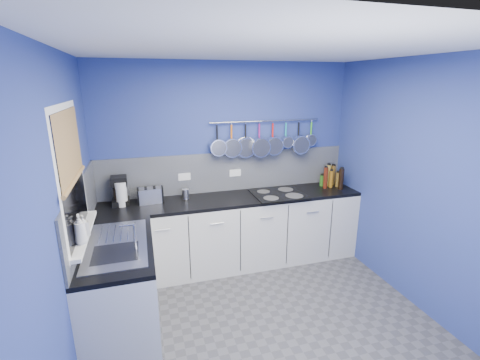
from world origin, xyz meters
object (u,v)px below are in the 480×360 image
coffee_maker (120,191)px  hob (279,194)px  canister (185,194)px  paper_towel (121,194)px  toaster (151,195)px  soap_bottle_a (80,229)px  soap_bottle_b (83,225)px

coffee_maker → hob: (1.88, -0.19, -0.16)m
coffee_maker → hob: coffee_maker is taller
canister → hob: size_ratio=0.19×
paper_towel → canister: bearing=3.1°
coffee_maker → toaster: 0.34m
canister → hob: canister is taller
canister → hob: (1.14, -0.17, -0.05)m
coffee_maker → toaster: (0.33, -0.03, -0.08)m
paper_towel → hob: size_ratio=0.44×
hob → toaster: bearing=174.2°
paper_towel → canister: paper_towel is taller
hob → paper_towel: bearing=175.9°
coffee_maker → canister: coffee_maker is taller
soap_bottle_a → toaster: soap_bottle_a is taller
soap_bottle_a → coffee_maker: 1.28m
soap_bottle_b → hob: 2.30m
paper_towel → hob: bearing=-4.1°
soap_bottle_a → coffee_maker: (0.22, 1.25, -0.11)m
soap_bottle_a → soap_bottle_b: size_ratio=1.39×
canister → paper_towel: bearing=-176.9°
soap_bottle_a → hob: (2.10, 1.07, -0.26)m
soap_bottle_a → canister: soap_bottle_a is taller
soap_bottle_b → paper_towel: 1.08m
hob → coffee_maker: bearing=174.3°
hob → soap_bottle_b: bearing=-156.5°
soap_bottle_a → coffee_maker: soap_bottle_a is taller
paper_towel → hob: 1.87m
soap_bottle_a → toaster: 1.36m
canister → coffee_maker: bearing=179.0°
soap_bottle_b → hob: (2.10, 0.91, -0.23)m
soap_bottle_b → coffee_maker: bearing=78.4°
soap_bottle_a → paper_towel: bearing=78.6°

